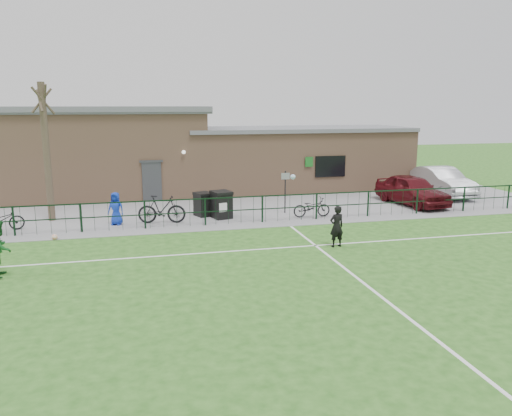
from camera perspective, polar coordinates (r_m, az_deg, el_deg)
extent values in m
plane|color=#255619|center=(14.20, 4.75, -9.17)|extent=(90.00, 90.00, 0.00)
cube|color=gray|center=(26.90, -4.21, 0.90)|extent=(34.00, 13.00, 0.02)
cube|color=white|center=(21.42, -1.74, -1.91)|extent=(28.00, 0.10, 0.01)
cube|color=white|center=(17.84, 0.75, -4.72)|extent=(28.00, 0.10, 0.01)
cube|color=white|center=(14.91, 12.16, -8.35)|extent=(0.10, 16.00, 0.01)
cube|color=black|center=(21.48, -1.86, -0.24)|extent=(28.00, 0.10, 1.20)
cylinder|color=#423528|center=(23.48, -22.81, 5.81)|extent=(0.30, 0.30, 6.00)
cube|color=black|center=(23.06, -6.03, 0.33)|extent=(0.90, 0.95, 1.00)
cube|color=black|center=(22.54, -3.98, 0.29)|extent=(0.95, 1.02, 1.14)
cylinder|color=black|center=(23.50, 3.35, 1.83)|extent=(0.07, 0.07, 2.00)
imported|color=#4F0E14|center=(26.72, 17.39, 2.00)|extent=(2.43, 4.70, 1.53)
imported|color=#AEB0B6|center=(29.97, 20.38, 2.87)|extent=(1.73, 4.84, 1.59)
imported|color=black|center=(22.64, -27.17, -1.23)|extent=(1.87, 1.04, 0.93)
imported|color=black|center=(21.86, -10.73, -0.14)|extent=(2.11, 0.91, 1.23)
imported|color=black|center=(22.85, 6.39, 0.09)|extent=(1.74, 0.67, 0.90)
imported|color=#1231B1|center=(22.01, -15.73, -0.06)|extent=(0.80, 0.66, 1.40)
imported|color=black|center=(18.19, 9.20, -2.08)|extent=(0.60, 0.44, 1.52)
sphere|color=white|center=(21.08, 4.24, 3.57)|extent=(0.22, 0.22, 0.22)
imported|color=#175221|center=(16.78, -27.23, -4.07)|extent=(0.65, 0.84, 1.73)
sphere|color=white|center=(20.50, -22.02, -3.09)|extent=(0.22, 0.22, 0.22)
cube|color=tan|center=(29.57, -5.20, 5.28)|extent=(24.00, 5.00, 3.50)
cube|color=tan|center=(29.17, -17.68, 9.32)|extent=(11.52, 5.00, 1.20)
cube|color=slate|center=(29.16, -17.77, 10.73)|extent=(12.02, 5.40, 0.28)
cube|color=slate|center=(30.62, 4.67, 8.98)|extent=(13.44, 5.30, 0.22)
cube|color=#383A3D|center=(26.86, -11.80, 2.92)|extent=(1.00, 0.08, 2.10)
cube|color=black|center=(28.84, 8.48, 4.73)|extent=(1.80, 0.08, 1.20)
cube|color=#19661E|center=(28.30, 6.08, 5.27)|extent=(0.45, 0.04, 0.55)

